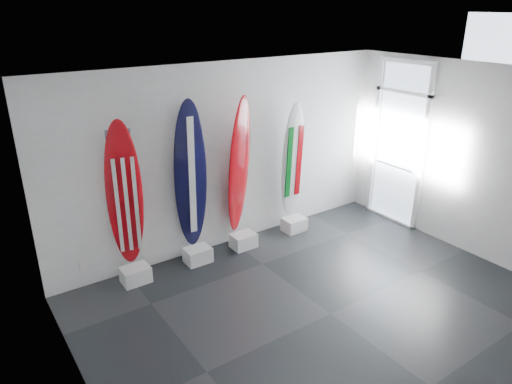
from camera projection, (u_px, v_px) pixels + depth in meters
floor at (331, 314)px, 6.16m from camera, size 6.00×6.00×0.00m
ceiling at (347, 82)px, 5.05m from camera, size 6.00×6.00×0.00m
wall_back at (228, 157)px, 7.51m from camera, size 6.00×0.00×6.00m
wall_left at (82, 290)px, 4.02m from camera, size 0.00×5.00×5.00m
wall_right at (481, 164)px, 7.19m from camera, size 0.00×5.00×5.00m
display_block_usa at (136, 275)px, 6.83m from camera, size 0.40×0.30×0.24m
surfboard_usa at (125, 196)px, 6.45m from camera, size 0.54×0.36×2.19m
display_block_navy at (198, 255)px, 7.36m from camera, size 0.40×0.30×0.24m
surfboard_navy at (191, 176)px, 6.96m from camera, size 0.53×0.19×2.33m
display_block_swiss at (243, 240)px, 7.81m from camera, size 0.40×0.30×0.24m
surfboard_swiss at (239, 167)px, 7.42m from camera, size 0.59×0.46×2.30m
display_block_italy at (294, 224)px, 8.39m from camera, size 0.40×0.30×0.24m
surfboard_italy at (293, 162)px, 8.03m from camera, size 0.47×0.21×2.07m
wall_outlet at (83, 265)px, 6.63m from camera, size 0.09×0.02×0.13m
glass_door at (398, 146)px, 8.38m from camera, size 0.12×1.16×2.85m
balcony at (437, 180)px, 9.43m from camera, size 2.80×2.20×1.20m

